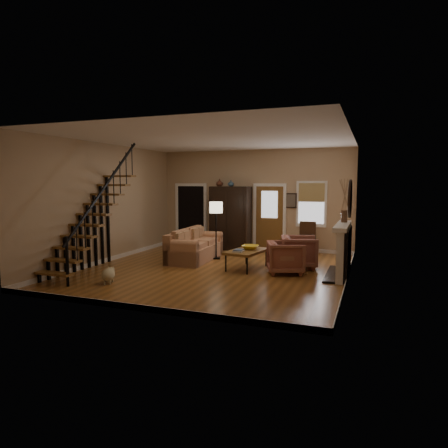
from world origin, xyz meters
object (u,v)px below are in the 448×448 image
(floor_lamp, at_px, (216,231))
(side_chair, at_px, (306,239))
(armchair_left, at_px, (286,257))
(sofa, at_px, (195,246))
(armchair_right, at_px, (299,252))
(coffee_table, at_px, (247,259))
(armoire, at_px, (230,218))

(floor_lamp, height_order, side_chair, floor_lamp)
(armchair_left, bearing_deg, side_chair, -21.52)
(sofa, height_order, armchair_right, armchair_right)
(sofa, relative_size, armchair_right, 2.40)
(sofa, height_order, armchair_left, sofa)
(floor_lamp, bearing_deg, side_chair, 32.57)
(floor_lamp, bearing_deg, coffee_table, -38.66)
(sofa, height_order, coffee_table, sofa)
(armoire, relative_size, coffee_table, 1.64)
(armoire, height_order, armchair_left, armoire)
(sofa, xyz_separation_m, floor_lamp, (0.50, 0.37, 0.42))
(coffee_table, bearing_deg, armchair_left, -7.96)
(sofa, height_order, side_chair, side_chair)
(sofa, xyz_separation_m, side_chair, (2.89, 1.90, 0.10))
(armoire, xyz_separation_m, floor_lamp, (0.17, -1.72, -0.22))
(side_chair, bearing_deg, armoire, 175.52)
(armoire, bearing_deg, armchair_right, -38.23)
(floor_lamp, bearing_deg, armchair_left, -26.47)
(armoire, bearing_deg, coffee_table, -62.53)
(armoire, distance_m, sofa, 2.22)
(coffee_table, height_order, armchair_left, armchair_left)
(sofa, bearing_deg, armoire, 78.59)
(armchair_left, xyz_separation_m, side_chair, (0.09, 2.66, 0.11))
(armchair_left, height_order, floor_lamp, floor_lamp)
(coffee_table, bearing_deg, armchair_right, 26.37)
(armoire, relative_size, armchair_right, 2.28)
(sofa, xyz_separation_m, armchair_left, (2.80, -0.77, -0.02))
(armchair_right, xyz_separation_m, floor_lamp, (-2.49, 0.38, 0.42))
(armoire, xyz_separation_m, armchair_left, (2.46, -2.86, -0.65))
(sofa, distance_m, side_chair, 3.45)
(floor_lamp, bearing_deg, sofa, -143.38)
(sofa, relative_size, armchair_left, 2.55)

